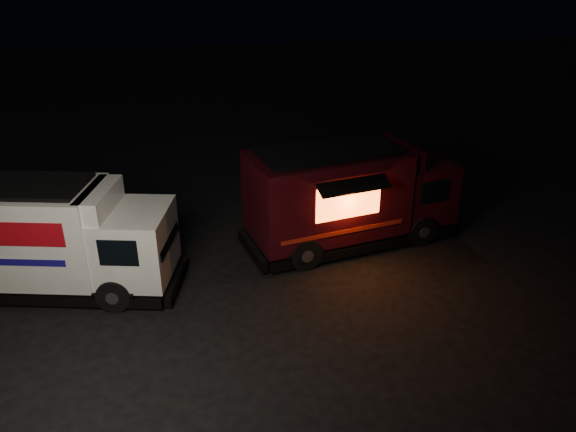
# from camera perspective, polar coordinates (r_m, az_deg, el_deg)

# --- Properties ---
(ground) EXTENTS (80.00, 80.00, 0.00)m
(ground) POSITION_cam_1_polar(r_m,az_deg,el_deg) (13.57, -5.60, -9.14)
(ground) COLOR black
(ground) RESTS_ON ground
(white_truck) EXTENTS (6.43, 3.25, 2.78)m
(white_truck) POSITION_cam_1_polar(r_m,az_deg,el_deg) (14.70, -23.05, -2.02)
(white_truck) COLOR white
(white_truck) RESTS_ON ground
(red_truck) EXTENTS (6.52, 3.63, 2.87)m
(red_truck) POSITION_cam_1_polar(r_m,az_deg,el_deg) (15.88, 6.53, 2.19)
(red_truck) COLOR #34090F
(red_truck) RESTS_ON ground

